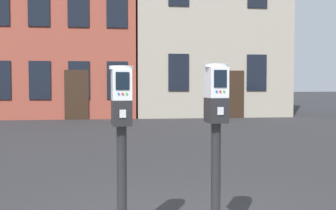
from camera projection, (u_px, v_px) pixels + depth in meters
parking_meter_near_kerb at (121, 118)px, 3.83m from camera, size 0.23×0.26×1.50m
parking_meter_twin_adjacent at (216, 116)px, 3.95m from camera, size 0.23×0.26×1.53m
townhouse_orange_brick at (67, 23)px, 21.19m from camera, size 6.41×6.97×9.08m
townhouse_green_painted at (205, 3)px, 21.21m from camera, size 7.04×5.22×10.98m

